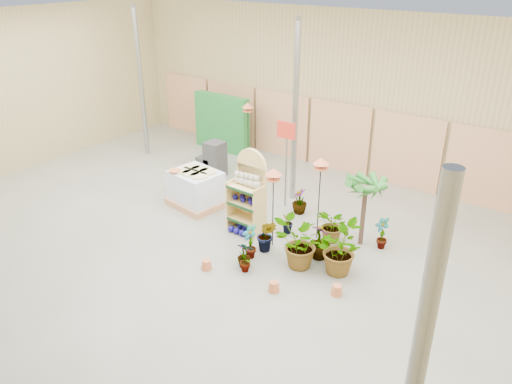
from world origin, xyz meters
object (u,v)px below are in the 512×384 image
Objects in this scene: pallet_stack at (196,188)px; bird_table_front at (274,174)px; display_shelf at (249,193)px; potted_plant_2 at (299,245)px.

pallet_stack is 0.78× the size of bird_table_front.
display_shelf is 1.36× the size of pallet_stack.
bird_table_front is (0.88, -0.35, 0.80)m from display_shelf.
potted_plant_2 is (3.55, -0.86, 0.07)m from pallet_stack.
pallet_stack is 3.65m from potted_plant_2.
potted_plant_2 is at bearing -6.18° from pallet_stack.
pallet_stack is 1.33× the size of potted_plant_2.
potted_plant_2 is (0.91, -0.40, -1.14)m from bird_table_front.
potted_plant_2 is (1.79, -0.75, -0.34)m from display_shelf.
potted_plant_2 reaches higher than pallet_stack.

